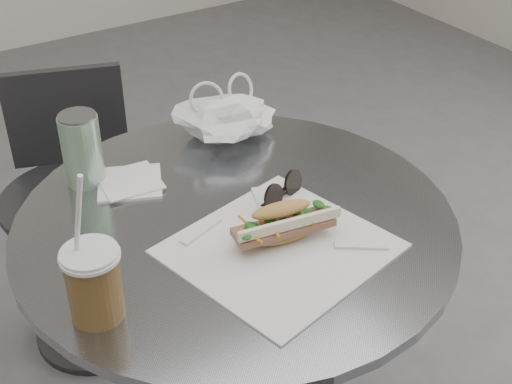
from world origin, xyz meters
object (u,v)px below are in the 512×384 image
chair_far (83,231)px  banh_mi (283,223)px  sunglasses (282,191)px  drink_can (82,149)px  cafe_table (238,332)px  iced_coffee (94,282)px

chair_far → banh_mi: bearing=116.7°
sunglasses → drink_can: size_ratio=0.76×
banh_mi → chair_far: bearing=107.6°
banh_mi → sunglasses: banh_mi is taller
banh_mi → cafe_table: bearing=116.6°
sunglasses → drink_can: drink_can is taller
chair_far → drink_can: (-0.09, -0.41, 0.48)m
iced_coffee → drink_can: iced_coffee is taller
banh_mi → sunglasses: size_ratio=2.08×
cafe_table → iced_coffee: size_ratio=3.09×
banh_mi → iced_coffee: size_ratio=0.88×
cafe_table → chair_far: (-0.08, 0.66, -0.14)m
sunglasses → iced_coffee: bearing=175.1°
chair_far → banh_mi: size_ratio=3.35×
sunglasses → chair_far: bearing=86.0°
banh_mi → iced_coffee: 0.32m
chair_far → sunglasses: sunglasses is taller
chair_far → iced_coffee: (-0.21, -0.76, 0.47)m
cafe_table → sunglasses: size_ratio=7.31×
chair_far → banh_mi: (0.11, -0.76, 0.45)m
cafe_table → banh_mi: 0.33m
chair_far → iced_coffee: 0.92m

